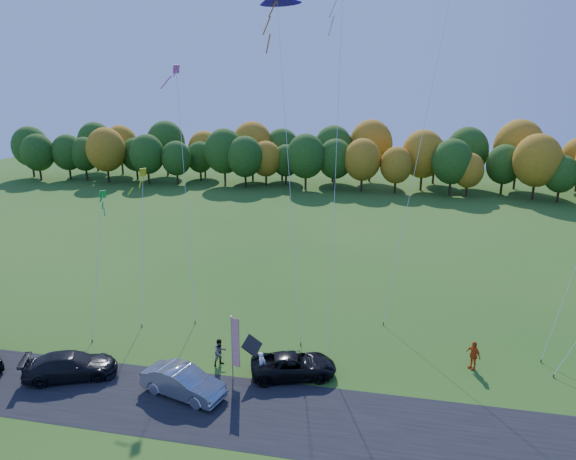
% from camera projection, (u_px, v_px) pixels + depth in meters
% --- Properties ---
extents(ground, '(160.00, 160.00, 0.00)m').
position_uv_depth(ground, '(267.00, 371.00, 30.33)').
color(ground, '#225416').
extents(asphalt_strip, '(90.00, 6.00, 0.01)m').
position_uv_depth(asphalt_strip, '(249.00, 411.00, 26.57)').
color(asphalt_strip, black).
rests_on(asphalt_strip, ground).
extents(tree_line, '(116.00, 12.00, 10.00)m').
position_uv_depth(tree_line, '(350.00, 190.00, 82.12)').
color(tree_line, '#1E4711').
rests_on(tree_line, ground).
extents(black_suv, '(5.39, 3.63, 1.37)m').
position_uv_depth(black_suv, '(293.00, 365.00, 29.64)').
color(black_suv, black).
rests_on(black_suv, ground).
extents(silver_sedan, '(5.04, 2.90, 1.57)m').
position_uv_depth(silver_sedan, '(183.00, 382.00, 27.79)').
color(silver_sedan, '#A1A0A5').
rests_on(silver_sedan, ground).
extents(dark_truck_a, '(5.54, 3.94, 1.49)m').
position_uv_depth(dark_truck_a, '(70.00, 366.00, 29.50)').
color(dark_truck_a, black).
rests_on(dark_truck_a, ground).
extents(person_tailgate_a, '(0.52, 0.68, 1.65)m').
position_uv_depth(person_tailgate_a, '(262.00, 366.00, 29.33)').
color(person_tailgate_a, white).
rests_on(person_tailgate_a, ground).
extents(person_tailgate_b, '(1.01, 1.03, 1.67)m').
position_uv_depth(person_tailgate_b, '(220.00, 352.00, 30.78)').
color(person_tailgate_b, gray).
rests_on(person_tailgate_b, ground).
extents(person_east, '(0.99, 1.08, 1.77)m').
position_uv_depth(person_east, '(473.00, 355.00, 30.37)').
color(person_east, '#D95114').
rests_on(person_east, ground).
extents(feather_flag, '(0.51, 0.20, 3.99)m').
position_uv_depth(feather_flag, '(235.00, 342.00, 28.72)').
color(feather_flag, '#999999').
rests_on(feather_flag, ground).
extents(kite_delta_blue, '(5.83, 12.67, 24.46)m').
position_uv_depth(kite_delta_blue, '(287.00, 153.00, 35.96)').
color(kite_delta_blue, '#4C3F33').
rests_on(kite_delta_blue, ground).
extents(kite_parafoil_orange, '(5.85, 11.17, 26.62)m').
position_uv_depth(kite_parafoil_orange, '(423.00, 130.00, 37.09)').
color(kite_parafoil_orange, '#4C3F33').
rests_on(kite_parafoil_orange, ground).
extents(kite_delta_red, '(2.24, 9.78, 24.08)m').
position_uv_depth(kite_delta_red, '(336.00, 144.00, 32.27)').
color(kite_delta_red, '#4C3F33').
rests_on(kite_delta_red, ground).
extents(kite_diamond_yellow, '(2.30, 5.75, 10.62)m').
position_uv_depth(kite_diamond_yellow, '(142.00, 245.00, 37.06)').
color(kite_diamond_yellow, '#4C3F33').
rests_on(kite_diamond_yellow, ground).
extents(kite_diamond_green, '(2.14, 6.06, 9.31)m').
position_uv_depth(kite_diamond_green, '(98.00, 263.00, 35.25)').
color(kite_diamond_green, '#4C3F33').
rests_on(kite_diamond_green, ground).
extents(kite_diamond_pink, '(4.33, 8.41, 18.11)m').
position_uv_depth(kite_diamond_pink, '(185.00, 189.00, 38.04)').
color(kite_diamond_pink, '#4C3F33').
rests_on(kite_diamond_pink, ground).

